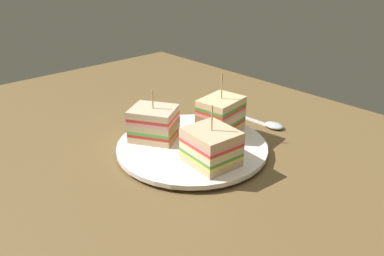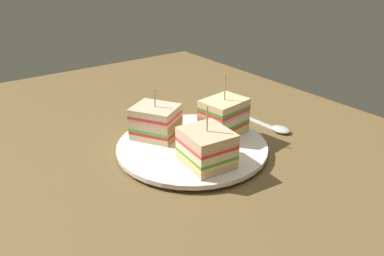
{
  "view_description": "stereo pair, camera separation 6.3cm",
  "coord_description": "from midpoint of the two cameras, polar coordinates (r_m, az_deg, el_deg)",
  "views": [
    {
      "loc": [
        42.05,
        -38.6,
        31.2
      ],
      "look_at": [
        0.0,
        0.0,
        4.37
      ],
      "focal_mm": 35.18,
      "sensor_mm": 36.0,
      "label": 1
    },
    {
      "loc": [
        46.05,
        -33.73,
        31.2
      ],
      "look_at": [
        0.0,
        0.0,
        4.37
      ],
      "focal_mm": 35.18,
      "sensor_mm": 36.0,
      "label": 2
    }
  ],
  "objects": [
    {
      "name": "ground_plane",
      "position": [
        0.65,
        2.76,
        -4.24
      ],
      "size": [
        119.08,
        80.75,
        1.8
      ],
      "primitive_type": "cube",
      "color": "brown"
    },
    {
      "name": "sandwich_wedge_0",
      "position": [
        0.66,
        -2.76,
        0.87
      ],
      "size": [
        9.71,
        9.25,
        8.96
      ],
      "rotation": [
        0.0,
        0.0,
        6.83
      ],
      "color": "beige",
      "rests_on": "plate"
    },
    {
      "name": "sandwich_wedge_2",
      "position": [
        0.67,
        7.49,
        1.61
      ],
      "size": [
        6.91,
        8.38,
        11.17
      ],
      "rotation": [
        0.0,
        0.0,
        11.15
      ],
      "color": "#DBC389",
      "rests_on": "plate"
    },
    {
      "name": "plate",
      "position": [
        0.65,
        2.79,
        -2.91
      ],
      "size": [
        25.75,
        25.75,
        1.37
      ],
      "color": "white",
      "rests_on": "ground_plane"
    },
    {
      "name": "sandwich_wedge_1",
      "position": [
        0.57,
        5.34,
        -3.06
      ],
      "size": [
        8.18,
        7.36,
        9.64
      ],
      "rotation": [
        0.0,
        0.0,
        9.33
      ],
      "color": "#DBB78B",
      "rests_on": "plate"
    },
    {
      "name": "spoon",
      "position": [
        0.75,
        14.74,
        0.06
      ],
      "size": [
        14.06,
        2.99,
        1.0
      ],
      "rotation": [
        0.0,
        0.0,
        0.06
      ],
      "color": "silver",
      "rests_on": "ground_plane"
    }
  ]
}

